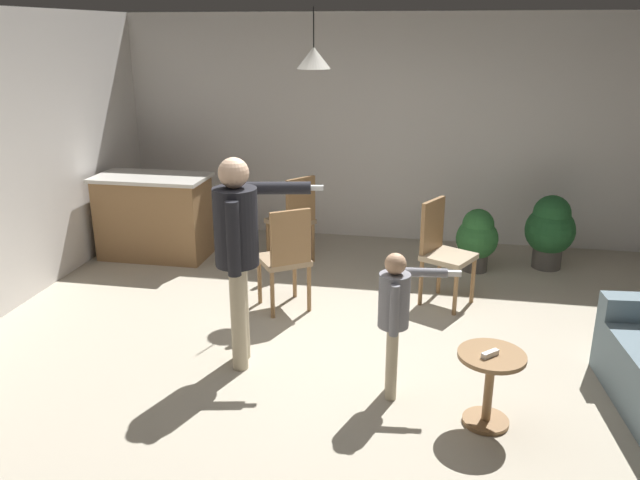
% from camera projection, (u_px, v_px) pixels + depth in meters
% --- Properties ---
extents(ground, '(7.68, 7.68, 0.00)m').
position_uv_depth(ground, '(338.00, 357.00, 5.05)').
color(ground, '#B2A893').
extents(wall_back, '(6.40, 0.10, 2.70)m').
position_uv_depth(wall_back, '(381.00, 130.00, 7.60)').
color(wall_back, silver).
rests_on(wall_back, ground).
extents(kitchen_counter, '(1.26, 0.66, 0.95)m').
position_uv_depth(kitchen_counter, '(154.00, 216.00, 7.17)').
color(kitchen_counter, olive).
rests_on(kitchen_counter, ground).
extents(side_table_by_couch, '(0.44, 0.44, 0.52)m').
position_uv_depth(side_table_by_couch, '(489.00, 380.00, 4.11)').
color(side_table_by_couch, olive).
rests_on(side_table_by_couch, ground).
extents(person_adult, '(0.76, 0.58, 1.64)m').
position_uv_depth(person_adult, '(238.00, 240.00, 4.65)').
color(person_adult, tan).
rests_on(person_adult, ground).
extents(person_child, '(0.55, 0.35, 1.08)m').
position_uv_depth(person_child, '(395.00, 309.00, 4.33)').
color(person_child, tan).
rests_on(person_child, ground).
extents(dining_chair_by_counter, '(0.59, 0.59, 1.00)m').
position_uv_depth(dining_chair_by_counter, '(294.00, 216.00, 6.92)').
color(dining_chair_by_counter, olive).
rests_on(dining_chair_by_counter, ground).
extents(dining_chair_near_wall, '(0.57, 0.57, 1.00)m').
position_uv_depth(dining_chair_near_wall, '(442.00, 248.00, 5.91)').
color(dining_chair_near_wall, olive).
rests_on(dining_chair_near_wall, ground).
extents(dining_chair_centre_back, '(0.58, 0.58, 1.00)m').
position_uv_depth(dining_chair_centre_back, '(286.00, 255.00, 5.73)').
color(dining_chair_centre_back, olive).
rests_on(dining_chair_centre_back, ground).
extents(potted_plant_corner, '(0.45, 0.45, 0.69)m').
position_uv_depth(potted_plant_corner, '(477.00, 237.00, 6.76)').
color(potted_plant_corner, '#4C4742').
rests_on(potted_plant_corner, ground).
extents(potted_plant_by_wall, '(0.53, 0.53, 0.82)m').
position_uv_depth(potted_plant_by_wall, '(550.00, 228.00, 6.82)').
color(potted_plant_by_wall, '#4C4742').
rests_on(potted_plant_by_wall, ground).
extents(spare_remote_on_table, '(0.12, 0.12, 0.04)m').
position_uv_depth(spare_remote_on_table, '(490.00, 354.00, 4.01)').
color(spare_remote_on_table, white).
rests_on(spare_remote_on_table, side_table_by_couch).
extents(ceiling_light_pendant, '(0.32, 0.32, 0.55)m').
position_uv_depth(ceiling_light_pendant, '(314.00, 58.00, 5.87)').
color(ceiling_light_pendant, silver).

